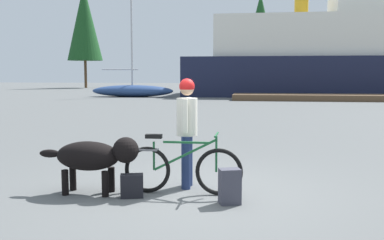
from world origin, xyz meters
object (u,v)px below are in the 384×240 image
object	(u,v)px
person_cyclist	(187,123)
backpack	(230,186)
ferry_boat	(338,58)
dog	(95,156)
handbag_pannier	(132,186)
sailboat_moored	(132,90)
bicycle	(182,169)

from	to	relation	value
person_cyclist	backpack	size ratio (longest dim) A/B	3.49
person_cyclist	ferry_boat	size ratio (longest dim) A/B	0.07
dog	handbag_pannier	distance (m)	0.72
dog	ferry_boat	xyz separation A→B (m)	(8.74, 31.69, 2.48)
sailboat_moored	dog	bearing A→B (deg)	-75.21
ferry_boat	dog	bearing A→B (deg)	-105.42
dog	handbag_pannier	bearing A→B (deg)	-11.57
bicycle	ferry_boat	size ratio (longest dim) A/B	0.07
backpack	ferry_boat	distance (m)	32.76
handbag_pannier	backpack	bearing A→B (deg)	-4.84
dog	sailboat_moored	size ratio (longest dim) A/B	0.19
backpack	sailboat_moored	world-z (taller)	sailboat_moored
person_cyclist	ferry_boat	xyz separation A→B (m)	(7.47, 31.12, 2.03)
backpack	person_cyclist	bearing A→B (deg)	131.39
bicycle	backpack	xyz separation A→B (m)	(0.73, -0.41, -0.14)
person_cyclist	sailboat_moored	distance (m)	28.01
dog	backpack	size ratio (longest dim) A/B	3.14
handbag_pannier	ferry_boat	distance (m)	32.97
backpack	bicycle	bearing A→B (deg)	150.71
dog	handbag_pannier	size ratio (longest dim) A/B	4.52
bicycle	dog	world-z (taller)	bicycle
sailboat_moored	ferry_boat	bearing A→B (deg)	15.53
handbag_pannier	sailboat_moored	size ratio (longest dim) A/B	0.04
handbag_pannier	sailboat_moored	distance (m)	28.47
person_cyclist	sailboat_moored	bearing A→B (deg)	107.61
backpack	ferry_boat	size ratio (longest dim) A/B	0.02
bicycle	handbag_pannier	distance (m)	0.76
dog	handbag_pannier	xyz separation A→B (m)	(0.59, -0.12, -0.39)
bicycle	person_cyclist	world-z (taller)	person_cyclist
backpack	handbag_pannier	bearing A→B (deg)	175.16
bicycle	handbag_pannier	bearing A→B (deg)	-156.64
bicycle	sailboat_moored	xyz separation A→B (m)	(-8.46, 27.09, 0.13)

